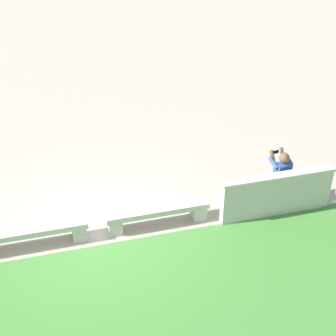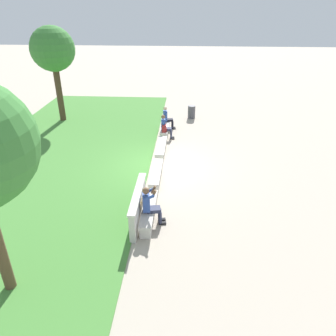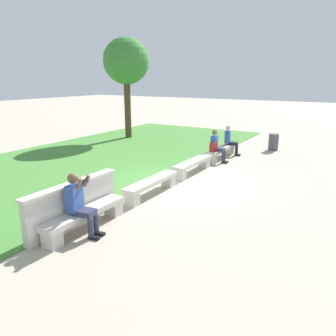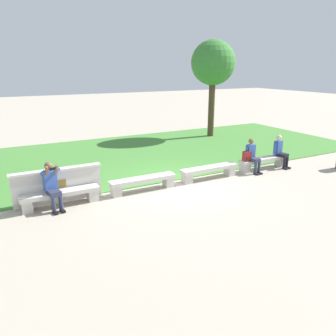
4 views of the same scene
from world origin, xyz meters
name	(u,v)px [view 4 (image 4 of 4)]	position (x,y,z in m)	size (l,w,h in m)	color
ground_plane	(178,185)	(0.00, 0.00, 0.00)	(80.00, 80.00, 0.00)	#B2A593
grass_strip	(130,155)	(0.00, 4.38, 0.01)	(21.76, 8.00, 0.03)	#478438
bench_main	(61,196)	(-3.80, 0.00, 0.31)	(2.17, 0.40, 0.45)	beige
bench_near	(143,182)	(-1.27, 0.00, 0.31)	(2.17, 0.40, 0.45)	beige
bench_mid	(209,171)	(1.27, 0.00, 0.31)	(2.17, 0.40, 0.45)	beige
bench_far	(263,161)	(3.80, 0.00, 0.31)	(2.17, 0.40, 0.45)	beige
backrest_wall_with_plaque	(58,185)	(-3.80, 0.34, 0.52)	(2.54, 0.24, 1.01)	beige
person_photographer	(52,184)	(-4.01, -0.08, 0.74)	(0.51, 0.76, 1.32)	black
person_distant	(252,155)	(3.14, -0.07, 0.67)	(0.48, 0.69, 1.26)	black
person_companion	(280,150)	(4.56, -0.07, 0.67)	(0.47, 0.71, 1.26)	black
backpack	(247,156)	(2.93, -0.02, 0.63)	(0.28, 0.24, 0.43)	maroon
tree_behind_wall	(213,64)	(5.62, 6.17, 3.95)	(2.38, 2.38, 5.21)	#4C3826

